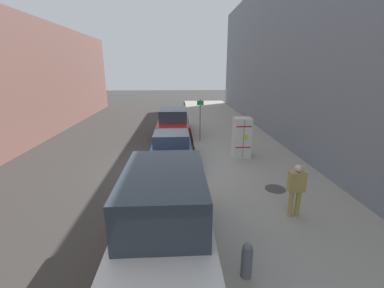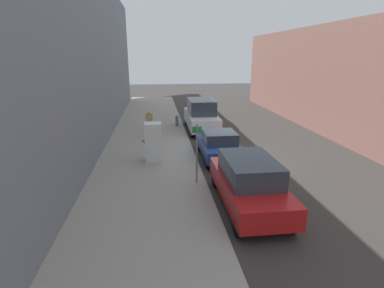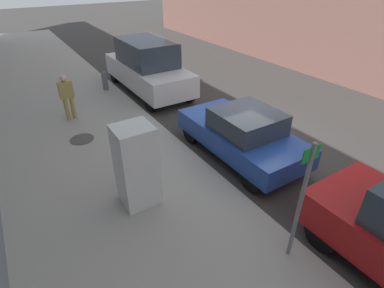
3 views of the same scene
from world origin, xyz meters
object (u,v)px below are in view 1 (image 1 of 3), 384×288
Objects in this scene: parked_van_white at (165,218)px; pedestrian_walking_far at (296,187)px; street_sign_post at (200,118)px; discarded_refrigerator at (242,137)px; parked_suv_red at (173,122)px; fire_hydrant at (247,260)px; parked_hatchback_blue at (171,148)px.

pedestrian_walking_far is at bearing -159.37° from parked_van_white.
parked_van_white is at bearing 80.45° from street_sign_post.
street_sign_post reaches higher than discarded_refrigerator.
parked_van_white is (3.52, 1.33, 0.02)m from pedestrian_walking_far.
parked_suv_red is (1.54, -1.84, -0.59)m from street_sign_post.
parked_van_white is at bearing 63.14° from discarded_refrigerator.
discarded_refrigerator is at bearing 124.95° from parked_suv_red.
fire_hydrant is (-0.08, 9.95, -0.94)m from street_sign_post.
parked_suv_red is at bearing -90.00° from parked_hatchback_blue.
parked_suv_red reaches higher than fire_hydrant.
pedestrian_walking_far is (-1.98, 7.84, -0.46)m from street_sign_post.
fire_hydrant is at bearing 154.25° from parked_van_white.
fire_hydrant is 11.90m from parked_suv_red.
parked_hatchback_blue is at bearing 34.05° from pedestrian_walking_far.
street_sign_post reaches higher than pedestrian_walking_far.
pedestrian_walking_far is at bearing 93.27° from discarded_refrigerator.
parked_hatchback_blue is (1.54, 3.16, -0.76)m from street_sign_post.
discarded_refrigerator is at bearing -116.86° from parked_van_white.
street_sign_post is 3.60m from parked_hatchback_blue.
parked_suv_red reaches higher than pedestrian_walking_far.
parked_hatchback_blue is (1.62, -6.79, 0.17)m from fire_hydrant.
fire_hydrant is 6.98m from parked_hatchback_blue.
pedestrian_walking_far is at bearing 126.96° from parked_hatchback_blue.
parked_suv_red is 1.18× the size of parked_hatchback_blue.
fire_hydrant is 0.50× the size of pedestrian_walking_far.
fire_hydrant is 0.17× the size of parked_suv_red.
discarded_refrigerator reaches higher than fire_hydrant.
parked_suv_red is (3.52, -9.68, -0.14)m from pedestrian_walking_far.
parked_suv_red is at bearing -55.05° from discarded_refrigerator.
street_sign_post is 0.52× the size of parked_suv_red.
street_sign_post is 0.61× the size of parked_hatchback_blue.
parked_hatchback_blue is (3.23, 0.37, -0.36)m from discarded_refrigerator.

